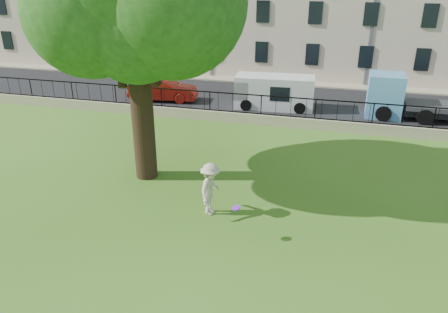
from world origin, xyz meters
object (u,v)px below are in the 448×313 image
(man, at_px, (211,189))
(white_van, at_px, (274,92))
(blue_truck, at_px, (422,98))
(red_sedan, at_px, (163,90))
(frisbee, at_px, (236,208))

(man, xyz_separation_m, white_van, (0.19, 13.51, 0.04))
(man, distance_m, blue_truck, 16.13)
(red_sedan, distance_m, blue_truck, 16.06)
(red_sedan, height_order, blue_truck, blue_truck)
(man, bearing_deg, blue_truck, -28.39)
(frisbee, height_order, blue_truck, blue_truck)
(blue_truck, bearing_deg, white_van, -178.28)
(frisbee, distance_m, blue_truck, 16.69)
(white_van, relative_size, blue_truck, 0.80)
(man, distance_m, white_van, 13.51)
(man, relative_size, frisbee, 7.28)
(man, relative_size, blue_truck, 0.32)
(red_sedan, relative_size, white_van, 0.93)
(frisbee, height_order, red_sedan, red_sedan)
(frisbee, bearing_deg, red_sedan, 120.17)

